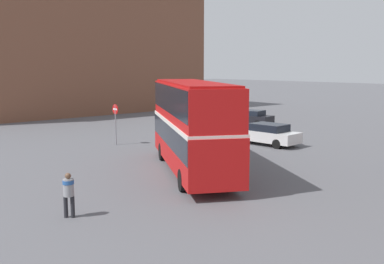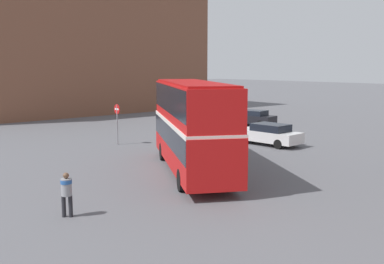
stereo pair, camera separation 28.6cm
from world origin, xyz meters
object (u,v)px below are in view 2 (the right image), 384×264
at_px(double_decker_bus, 192,121).
at_px(no_entry_sign, 117,117).
at_px(pedestrian_foreground, 67,190).
at_px(parked_car_side_street, 269,134).
at_px(parked_car_kerb_near, 252,118).

relative_size(double_decker_bus, no_entry_sign, 3.76).
relative_size(double_decker_bus, pedestrian_foreground, 6.45).
bearing_deg(pedestrian_foreground, no_entry_sign, 4.35).
bearing_deg(double_decker_bus, no_entry_sign, -158.40).
distance_m(parked_car_side_street, no_entry_sign, 10.50).
relative_size(parked_car_side_street, no_entry_sign, 1.67).
xyz_separation_m(parked_car_kerb_near, no_entry_sign, (0.69, -14.66, 1.18)).
bearing_deg(parked_car_kerb_near, no_entry_sign, 80.78).
bearing_deg(parked_car_kerb_near, parked_car_side_street, 126.14).
bearing_deg(parked_car_side_street, no_entry_sign, 45.05).
distance_m(double_decker_bus, pedestrian_foreground, 8.43).
distance_m(double_decker_bus, parked_car_kerb_near, 19.11).
relative_size(pedestrian_foreground, parked_car_kerb_near, 0.37).
height_order(pedestrian_foreground, parked_car_side_street, pedestrian_foreground).
bearing_deg(pedestrian_foreground, double_decker_bus, -31.00).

